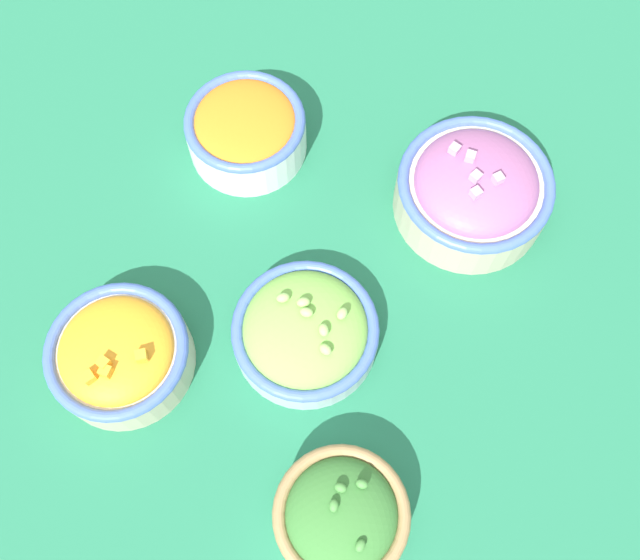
% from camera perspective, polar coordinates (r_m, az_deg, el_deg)
% --- Properties ---
extents(ground_plane, '(3.00, 3.00, 0.00)m').
position_cam_1_polar(ground_plane, '(0.75, 0.00, -0.87)').
color(ground_plane, '#23704C').
extents(bowl_lettuce, '(0.15, 0.15, 0.07)m').
position_cam_1_polar(bowl_lettuce, '(0.71, -1.18, -4.11)').
color(bowl_lettuce, '#B2C1CC').
rests_on(bowl_lettuce, ground_plane).
extents(bowl_carrots, '(0.13, 0.13, 0.06)m').
position_cam_1_polar(bowl_carrots, '(0.81, -5.94, 11.88)').
color(bowl_carrots, white).
rests_on(bowl_carrots, ground_plane).
extents(bowl_red_onion, '(0.17, 0.17, 0.08)m').
position_cam_1_polar(bowl_red_onion, '(0.78, 12.19, 7.07)').
color(bowl_red_onion, beige).
rests_on(bowl_red_onion, ground_plane).
extents(bowl_broccoli, '(0.12, 0.12, 0.07)m').
position_cam_1_polar(bowl_broccoli, '(0.67, 1.71, -18.31)').
color(bowl_broccoli, silver).
rests_on(bowl_broccoli, ground_plane).
extents(bowl_squash, '(0.14, 0.14, 0.07)m').
position_cam_1_polar(bowl_squash, '(0.73, -15.77, -5.70)').
color(bowl_squash, beige).
rests_on(bowl_squash, ground_plane).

